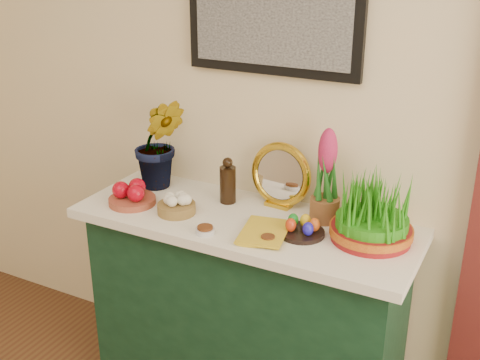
% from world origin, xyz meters
% --- Properties ---
extents(sideboard, '(1.30, 0.45, 0.85)m').
position_xyz_m(sideboard, '(-0.02, 2.00, 0.42)').
color(sideboard, '#163D26').
rests_on(sideboard, ground).
extents(tablecloth, '(1.40, 0.55, 0.04)m').
position_xyz_m(tablecloth, '(-0.02, 2.00, 0.87)').
color(tablecloth, white).
rests_on(tablecloth, sideboard).
extents(hyacinth_green, '(0.35, 0.34, 0.55)m').
position_xyz_m(hyacinth_green, '(-0.51, 2.12, 1.16)').
color(hyacinth_green, '#226E20').
rests_on(hyacinth_green, tablecloth).
extents(apple_bowl, '(0.20, 0.20, 0.10)m').
position_xyz_m(apple_bowl, '(-0.51, 1.90, 0.93)').
color(apple_bowl, '#9B4630').
rests_on(apple_bowl, tablecloth).
extents(garlic_basket, '(0.19, 0.19, 0.09)m').
position_xyz_m(garlic_basket, '(-0.29, 1.91, 0.93)').
color(garlic_basket, olive).
rests_on(garlic_basket, tablecloth).
extents(vinegar_cruet, '(0.07, 0.07, 0.20)m').
position_xyz_m(vinegar_cruet, '(-0.16, 2.10, 0.98)').
color(vinegar_cruet, black).
rests_on(vinegar_cruet, tablecloth).
extents(mirror, '(0.28, 0.09, 0.28)m').
position_xyz_m(mirror, '(0.05, 2.18, 1.02)').
color(mirror, gold).
rests_on(mirror, tablecloth).
extents(book, '(0.20, 0.26, 0.03)m').
position_xyz_m(book, '(0.03, 1.88, 0.91)').
color(book, gold).
rests_on(book, tablecloth).
extents(spice_dish_left, '(0.08, 0.08, 0.03)m').
position_xyz_m(spice_dish_left, '(-0.10, 1.81, 0.90)').
color(spice_dish_left, silver).
rests_on(spice_dish_left, tablecloth).
extents(spice_dish_right, '(0.06, 0.06, 0.03)m').
position_xyz_m(spice_dish_right, '(0.15, 1.85, 0.90)').
color(spice_dish_right, silver).
rests_on(spice_dish_right, tablecloth).
extents(egg_plate, '(0.23, 0.23, 0.07)m').
position_xyz_m(egg_plate, '(0.24, 1.97, 0.92)').
color(egg_plate, black).
rests_on(egg_plate, tablecloth).
extents(hyacinth_pink, '(0.12, 0.12, 0.38)m').
position_xyz_m(hyacinth_pink, '(0.27, 2.13, 1.06)').
color(hyacinth_pink, brown).
rests_on(hyacinth_pink, tablecloth).
extents(wheatgrass_sabzeh, '(0.31, 0.31, 0.25)m').
position_xyz_m(wheatgrass_sabzeh, '(0.48, 2.05, 1.00)').
color(wheatgrass_sabzeh, maroon).
rests_on(wheatgrass_sabzeh, tablecloth).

